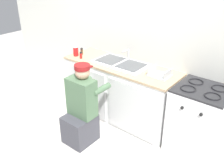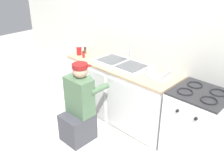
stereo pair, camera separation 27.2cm
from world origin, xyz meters
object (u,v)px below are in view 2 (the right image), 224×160
object	(u,v)px
plumber_person	(79,109)
dish_rack_tray	(158,76)
stove_range	(196,124)
soda_cup_red	(79,50)
spice_bottle_pepper	(85,50)
sink_double_basin	(122,63)
spice_bottle_red	(84,54)

from	to	relation	value
plumber_person	dish_rack_tray	bearing A→B (deg)	48.49
stove_range	soda_cup_red	distance (m)	2.08
stove_range	plumber_person	size ratio (longest dim) A/B	0.82
stove_range	plumber_person	xyz separation A→B (m)	(-1.29, -0.79, 0.01)
dish_rack_tray	spice_bottle_pepper	size ratio (longest dim) A/B	2.67
sink_double_basin	soda_cup_red	distance (m)	0.79
spice_bottle_red	spice_bottle_pepper	xyz separation A→B (m)	(-0.13, 0.14, 0.00)
spice_bottle_red	spice_bottle_pepper	distance (m)	0.19
sink_double_basin	plumber_person	size ratio (longest dim) A/B	0.72
dish_rack_tray	spice_bottle_pepper	distance (m)	1.39
stove_range	spice_bottle_pepper	world-z (taller)	spice_bottle_pepper
spice_bottle_pepper	spice_bottle_red	bearing A→B (deg)	-48.57
soda_cup_red	plumber_person	bearing A→B (deg)	-41.32
dish_rack_tray	spice_bottle_red	xyz separation A→B (m)	(-1.27, -0.18, 0.03)
plumber_person	spice_bottle_red	distance (m)	0.96
sink_double_basin	spice_bottle_pepper	size ratio (longest dim) A/B	7.62
sink_double_basin	plumber_person	world-z (taller)	plumber_person
soda_cup_red	spice_bottle_red	size ratio (longest dim) A/B	1.45
plumber_person	dish_rack_tray	world-z (taller)	plumber_person
stove_range	spice_bottle_pepper	xyz separation A→B (m)	(-1.99, -0.04, 0.49)
plumber_person	spice_bottle_pepper	size ratio (longest dim) A/B	10.52
sink_double_basin	spice_bottle_pepper	distance (m)	0.75
dish_rack_tray	soda_cup_red	bearing A→B (deg)	-174.04
stove_range	spice_bottle_pepper	size ratio (longest dim) A/B	8.65
soda_cup_red	spice_bottle_red	distance (m)	0.16
soda_cup_red	dish_rack_tray	size ratio (longest dim) A/B	0.54
dish_rack_tray	spice_bottle_red	world-z (taller)	dish_rack_tray
dish_rack_tray	spice_bottle_pepper	xyz separation A→B (m)	(-1.39, -0.04, 0.03)
sink_double_basin	spice_bottle_red	world-z (taller)	sink_double_basin
plumber_person	dish_rack_tray	distance (m)	1.14
spice_bottle_pepper	stove_range	bearing A→B (deg)	1.26
stove_range	soda_cup_red	world-z (taller)	soda_cup_red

